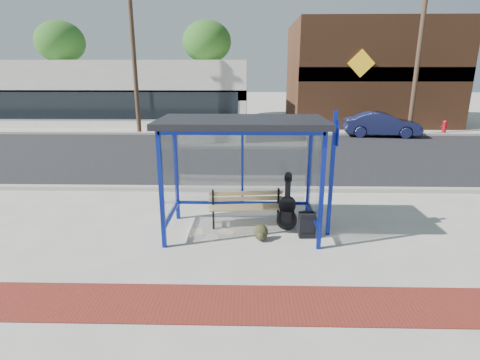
{
  "coord_description": "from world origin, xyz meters",
  "views": [
    {
      "loc": [
        0.13,
        -7.4,
        3.29
      ],
      "look_at": [
        -0.04,
        0.2,
        1.11
      ],
      "focal_mm": 28.0,
      "sensor_mm": 36.0,
      "label": 1
    }
  ],
  "objects_px": {
    "guitar_bag": "(287,210)",
    "fire_hydrant": "(444,127)",
    "bench": "(246,205)",
    "backpack": "(261,233)",
    "suitcase": "(307,225)",
    "parked_car": "(382,124)"
  },
  "relations": [
    {
      "from": "parked_car",
      "to": "fire_hydrant",
      "type": "xyz_separation_m",
      "value": [
        3.71,
        0.75,
        -0.22
      ]
    },
    {
      "from": "bench",
      "to": "parked_car",
      "type": "xyz_separation_m",
      "value": [
        7.12,
        12.24,
        0.19
      ]
    },
    {
      "from": "suitcase",
      "to": "parked_car",
      "type": "bearing_deg",
      "value": 63.39
    },
    {
      "from": "backpack",
      "to": "bench",
      "type": "bearing_deg",
      "value": 111.06
    },
    {
      "from": "backpack",
      "to": "parked_car",
      "type": "bearing_deg",
      "value": 63.98
    },
    {
      "from": "bench",
      "to": "backpack",
      "type": "distance_m",
      "value": 0.95
    },
    {
      "from": "suitcase",
      "to": "parked_car",
      "type": "xyz_separation_m",
      "value": [
        5.87,
        12.91,
        0.37
      ]
    },
    {
      "from": "guitar_bag",
      "to": "fire_hydrant",
      "type": "relative_size",
      "value": 1.53
    },
    {
      "from": "bench",
      "to": "suitcase",
      "type": "xyz_separation_m",
      "value": [
        1.26,
        -0.67,
        -0.18
      ]
    },
    {
      "from": "fire_hydrant",
      "to": "backpack",
      "type": "bearing_deg",
      "value": -127.25
    },
    {
      "from": "backpack",
      "to": "parked_car",
      "type": "distance_m",
      "value": 14.77
    },
    {
      "from": "backpack",
      "to": "fire_hydrant",
      "type": "xyz_separation_m",
      "value": [
        10.52,
        13.84,
        0.26
      ]
    },
    {
      "from": "bench",
      "to": "parked_car",
      "type": "distance_m",
      "value": 14.16
    },
    {
      "from": "bench",
      "to": "fire_hydrant",
      "type": "bearing_deg",
      "value": 44.29
    },
    {
      "from": "bench",
      "to": "backpack",
      "type": "height_order",
      "value": "bench"
    },
    {
      "from": "bench",
      "to": "guitar_bag",
      "type": "height_order",
      "value": "guitar_bag"
    },
    {
      "from": "guitar_bag",
      "to": "fire_hydrant",
      "type": "height_order",
      "value": "guitar_bag"
    },
    {
      "from": "bench",
      "to": "fire_hydrant",
      "type": "xyz_separation_m",
      "value": [
        10.83,
        12.98,
        -0.02
      ]
    },
    {
      "from": "bench",
      "to": "suitcase",
      "type": "height_order",
      "value": "bench"
    },
    {
      "from": "guitar_bag",
      "to": "backpack",
      "type": "bearing_deg",
      "value": -125.8
    },
    {
      "from": "bench",
      "to": "suitcase",
      "type": "relative_size",
      "value": 2.94
    },
    {
      "from": "suitcase",
      "to": "fire_hydrant",
      "type": "bearing_deg",
      "value": 52.79
    }
  ]
}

